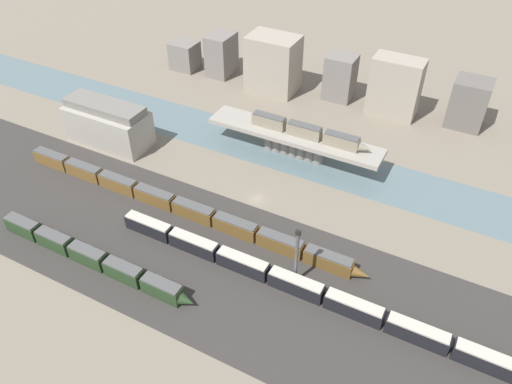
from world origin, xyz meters
TOP-DOWN VIEW (x-y plane):
  - ground_plane at (0.00, 0.00)m, footprint 400.00×400.00m
  - railbed_yard at (0.00, -24.00)m, footprint 280.00×42.00m
  - river_water at (0.00, 22.66)m, footprint 320.00×18.10m
  - bridge at (0.00, 22.66)m, footprint 51.43×9.33m
  - train_on_bridge at (4.12, 22.66)m, footprint 35.30×2.81m
  - train_yard_near at (-22.37, -37.16)m, footprint 53.14×3.04m
  - train_yard_mid at (22.67, -23.03)m, footprint 93.71×2.88m
  - train_yard_far at (-15.40, -13.42)m, footprint 98.45×2.96m
  - warehouse_building at (-51.55, 3.50)m, footprint 25.30×11.18m
  - signal_tower at (20.10, -20.82)m, footprint 1.00×0.74m
  - city_block_far_left at (-59.55, 55.47)m, footprint 9.55×8.27m
  - city_block_left at (-45.01, 57.97)m, footprint 8.27×10.90m
  - city_block_center at (-23.05, 55.73)m, footprint 17.04×11.66m
  - city_block_right at (-0.46, 60.89)m, footprint 9.51×8.32m
  - city_block_far_right at (18.45, 58.71)m, footprint 15.65×8.29m
  - city_block_tall at (40.78, 62.83)m, footprint 10.87×9.63m

SIDE VIEW (x-z plane):
  - ground_plane at x=0.00m, z-range 0.00..0.00m
  - river_water at x=0.00m, z-range 0.00..0.01m
  - railbed_yard at x=0.00m, z-range 0.00..0.01m
  - train_yard_mid at x=22.67m, z-range -0.03..3.89m
  - train_yard_far at x=-15.40m, z-range -0.03..3.92m
  - train_yard_near at x=-22.37m, z-range -0.04..4.11m
  - city_block_far_left at x=-59.55m, z-range 0.00..10.13m
  - bridge at x=0.00m, z-range 1.61..8.94m
  - warehouse_building at x=-51.55m, z-range -0.32..12.84m
  - city_block_left at x=-45.01m, z-range 0.00..14.99m
  - city_block_right at x=-0.46m, z-range 0.00..15.11m
  - city_block_tall at x=40.78m, z-range 0.00..15.27m
  - signal_tower at x=20.10m, z-range 0.15..15.62m
  - train_on_bridge at x=4.12m, z-range 7.29..11.00m
  - city_block_far_right at x=18.45m, z-range 0.00..19.15m
  - city_block_center at x=-23.05m, z-range 0.00..19.33m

